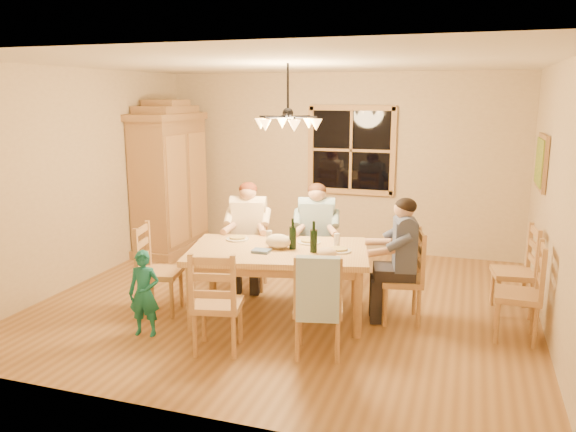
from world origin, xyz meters
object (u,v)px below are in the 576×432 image
(chair_end_right, at_px, (401,293))
(chair_near_right, at_px, (318,323))
(chandelier, at_px, (288,122))
(adult_plaid_man, at_px, (316,224))
(chair_near_left, at_px, (218,320))
(armoire, at_px, (170,183))
(chair_far_right, at_px, (316,266))
(chair_end_left, at_px, (161,286))
(adult_slate_man, at_px, (403,244))
(wine_bottle_a, at_px, (293,234))
(dining_table, at_px, (278,258))
(chair_spare_back, at_px, (512,286))
(wine_bottle_b, at_px, (314,237))
(adult_woman, at_px, (248,222))
(child, at_px, (144,293))
(chair_spare_front, at_px, (516,310))
(chair_far_left, at_px, (249,264))

(chair_end_right, bearing_deg, chair_near_right, 136.74)
(chandelier, relative_size, adult_plaid_man, 0.88)
(chair_near_left, xyz_separation_m, adult_plaid_man, (0.43, 1.91, 0.54))
(armoire, bearing_deg, chair_near_right, -42.11)
(chandelier, bearing_deg, chair_near_right, -60.31)
(chair_far_right, height_order, chair_end_left, same)
(adult_slate_man, xyz_separation_m, wine_bottle_a, (-1.13, -0.24, 0.08))
(dining_table, distance_m, chair_spare_back, 2.60)
(armoire, height_order, chair_near_right, armoire)
(armoire, relative_size, adult_slate_man, 2.63)
(chandelier, bearing_deg, wine_bottle_b, -46.83)
(armoire, distance_m, adult_woman, 2.23)
(child, bearing_deg, armoire, 104.87)
(chair_spare_front, bearing_deg, wine_bottle_b, 96.84)
(chandelier, bearing_deg, chair_far_right, 67.68)
(adult_woman, height_order, chair_spare_back, adult_woman)
(chair_near_right, relative_size, chair_end_right, 1.00)
(chair_end_right, bearing_deg, adult_plaid_man, 46.64)
(chair_end_left, height_order, chair_spare_front, same)
(chair_far_right, height_order, child, chair_far_right)
(chandelier, bearing_deg, chair_near_left, -98.97)
(armoire, height_order, wine_bottle_b, armoire)
(chair_spare_front, bearing_deg, chair_far_left, 80.80)
(chair_end_right, height_order, chair_spare_back, same)
(chair_near_right, bearing_deg, chair_spare_front, 15.34)
(chair_near_right, xyz_separation_m, adult_woman, (-1.31, 1.53, 0.54))
(chair_near_left, bearing_deg, adult_plaid_man, 64.80)
(chair_far_left, relative_size, chair_spare_front, 1.00)
(chandelier, xyz_separation_m, adult_slate_man, (1.31, -0.17, -1.24))
(dining_table, bearing_deg, chair_end_right, 12.63)
(chair_near_right, distance_m, wine_bottle_b, 1.01)
(chair_far_left, xyz_separation_m, chair_far_right, (0.82, 0.18, 0.00))
(dining_table, distance_m, adult_plaid_man, 0.98)
(adult_plaid_man, bearing_deg, child, 42.51)
(chair_far_left, bearing_deg, child, 61.88)
(chair_spare_front, bearing_deg, chandelier, 85.20)
(adult_slate_man, height_order, wine_bottle_b, adult_slate_man)
(child, bearing_deg, chair_spare_front, 6.61)
(wine_bottle_b, bearing_deg, chair_end_left, -170.59)
(chair_end_right, bearing_deg, chair_spare_back, -74.26)
(chair_far_left, bearing_deg, adult_slate_man, 153.43)
(adult_woman, relative_size, wine_bottle_b, 2.65)
(chair_far_right, bearing_deg, dining_table, 67.62)
(wine_bottle_a, bearing_deg, adult_slate_man, 12.01)
(chair_far_left, xyz_separation_m, chair_end_right, (1.93, -0.48, 0.00))
(armoire, relative_size, chair_end_left, 2.32)
(chair_far_left, height_order, chair_near_right, same)
(chair_far_left, xyz_separation_m, chair_near_right, (1.31, -1.53, 0.00))
(adult_woman, xyz_separation_m, chair_spare_back, (3.06, 0.14, -0.54))
(chair_far_left, xyz_separation_m, chair_spare_front, (3.06, -0.59, 0.00))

